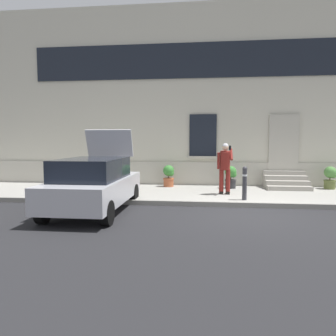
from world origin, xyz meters
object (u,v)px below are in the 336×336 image
object	(u,v)px
person_on_phone	(225,165)
planter_charcoal	(231,176)
hatchback_car_silver	(94,183)
bollard_near_person	(245,182)
planter_terracotta	(169,175)
planter_olive	(330,177)
planter_cream	(111,174)

from	to	relation	value
person_on_phone	planter_charcoal	bearing A→B (deg)	70.35
hatchback_car_silver	person_on_phone	world-z (taller)	hatchback_car_silver
bollard_near_person	person_on_phone	distance (m)	1.20
planter_terracotta	person_on_phone	bearing A→B (deg)	-38.39
person_on_phone	planter_charcoal	world-z (taller)	person_on_phone
bollard_near_person	person_on_phone	world-z (taller)	person_on_phone
planter_terracotta	hatchback_car_silver	bearing A→B (deg)	-111.50
bollard_near_person	person_on_phone	bearing A→B (deg)	119.32
hatchback_car_silver	person_on_phone	size ratio (longest dim) A/B	2.33
planter_charcoal	planter_olive	distance (m)	3.74
hatchback_car_silver	planter_terracotta	world-z (taller)	hatchback_car_silver
planter_charcoal	planter_terracotta	bearing A→B (deg)	175.54
hatchback_car_silver	planter_olive	bearing A→B (deg)	28.14
planter_cream	planter_terracotta	world-z (taller)	same
planter_terracotta	planter_charcoal	world-z (taller)	same
planter_olive	person_on_phone	bearing A→B (deg)	-157.11
bollard_near_person	planter_terracotta	distance (m)	3.74
person_on_phone	planter_cream	size ratio (longest dim) A/B	2.03
bollard_near_person	planter_cream	distance (m)	5.80
hatchback_car_silver	planter_olive	world-z (taller)	hatchback_car_silver
planter_charcoal	planter_olive	bearing A→B (deg)	3.60
planter_terracotta	bollard_near_person	bearing A→B (deg)	-44.88
planter_terracotta	planter_charcoal	xyz separation A→B (m)	(2.43, -0.19, 0.00)
hatchback_car_silver	planter_cream	xyz separation A→B (m)	(-0.81, 4.28, -0.19)
planter_cream	bollard_near_person	bearing A→B (deg)	-28.86
hatchback_car_silver	bollard_near_person	xyz separation A→B (m)	(4.27, 1.48, -0.09)
planter_cream	planter_terracotta	bearing A→B (deg)	-3.79
hatchback_car_silver	planter_charcoal	world-z (taller)	hatchback_car_silver
hatchback_car_silver	planter_terracotta	distance (m)	4.43
person_on_phone	planter_cream	xyz separation A→B (m)	(-4.54, 1.83, -0.54)
planter_terracotta	planter_olive	distance (m)	6.16
person_on_phone	planter_terracotta	distance (m)	2.74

